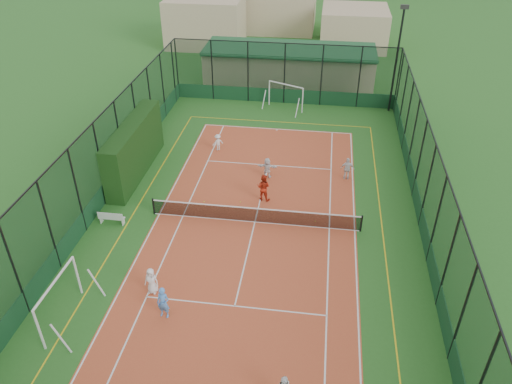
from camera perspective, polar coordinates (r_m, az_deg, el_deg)
ground at (r=27.79m, az=-0.13°, el=-3.48°), size 300.00×300.00×0.00m
court_slab at (r=27.78m, az=-0.13°, el=-3.47°), size 11.17×23.97×0.01m
tennis_net at (r=27.48m, az=-0.13°, el=-2.59°), size 11.67×0.12×1.06m
perimeter_fence at (r=26.37m, az=-0.14°, el=0.89°), size 18.12×34.12×5.00m
floodlight_ne at (r=40.99m, az=15.74°, el=14.25°), size 0.60×0.26×8.25m
clubhouse at (r=46.67m, az=3.82°, el=14.30°), size 15.20×7.20×3.15m
hedge_left at (r=32.45m, az=-13.72°, el=4.84°), size 1.16×7.76×3.40m
white_bench at (r=28.60m, az=-16.17°, el=-2.79°), size 1.45×0.40×0.81m
futsal_goal_near at (r=23.28m, az=-21.54°, el=-11.51°), size 3.38×1.09×2.16m
futsal_goal_far at (r=41.05m, az=3.40°, el=10.82°), size 3.29×2.17×2.06m
child_near_left at (r=23.66m, az=-11.85°, el=-9.91°), size 0.70×0.49×1.36m
child_near_mid at (r=22.41m, az=-10.55°, el=-12.34°), size 0.62×0.44×1.57m
child_far_left at (r=34.79m, az=-4.38°, el=5.69°), size 0.88×0.78×1.18m
child_far_right at (r=31.74m, az=10.40°, el=2.63°), size 0.88×0.38×1.48m
child_far_back at (r=31.46m, az=1.29°, el=2.79°), size 1.26×0.43×1.35m
coach at (r=29.21m, az=0.86°, el=0.55°), size 0.93×0.80×1.67m
tennis_balls at (r=28.85m, az=-0.46°, el=-1.83°), size 6.64×1.36×0.07m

